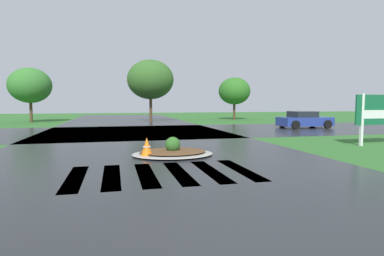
{
  "coord_description": "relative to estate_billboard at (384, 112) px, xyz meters",
  "views": [
    {
      "loc": [
        -1.25,
        -2.82,
        1.91
      ],
      "look_at": [
        1.94,
        10.24,
        0.86
      ],
      "focal_mm": 29.82,
      "sensor_mm": 36.0,
      "label": 1
    }
  ],
  "objects": [
    {
      "name": "median_island",
      "position": [
        -9.89,
        -0.64,
        -1.39
      ],
      "size": [
        2.97,
        2.4,
        0.68
      ],
      "color": "#9E9B93",
      "rests_on": "ground"
    },
    {
      "name": "crosswalk_stripes",
      "position": [
        -10.7,
        -3.57,
        -1.51
      ],
      "size": [
        4.95,
        3.05,
        0.01
      ],
      "color": "white",
      "rests_on": "ground"
    },
    {
      "name": "estate_billboard",
      "position": [
        0.0,
        0.0,
        0.0
      ],
      "size": [
        3.14,
        0.24,
        2.34
      ],
      "rotation": [
        0.0,
        0.0,
        3.19
      ],
      "color": "white",
      "rests_on": "ground"
    },
    {
      "name": "asphalt_cross_road",
      "position": [
        -10.7,
        9.42,
        -1.51
      ],
      "size": [
        90.0,
        10.73,
        0.01
      ],
      "primitive_type": "cube",
      "color": "#232628",
      "rests_on": "ground"
    },
    {
      "name": "traffic_cone",
      "position": [
        -10.87,
        -1.02,
        -1.16
      ],
      "size": [
        0.47,
        0.47,
        0.73
      ],
      "color": "orange",
      "rests_on": "ground"
    },
    {
      "name": "car_blue_compact",
      "position": [
        2.28,
        9.74,
        -0.91
      ],
      "size": [
        3.96,
        2.19,
        1.28
      ],
      "rotation": [
        0.0,
        0.0,
        -0.01
      ],
      "color": "navy",
      "rests_on": "ground"
    },
    {
      "name": "asphalt_roadway",
      "position": [
        -10.7,
        0.77,
        -1.51
      ],
      "size": [
        11.93,
        80.0,
        0.01
      ],
      "primitive_type": "cube",
      "color": "#232628",
      "rests_on": "ground"
    },
    {
      "name": "background_treeline",
      "position": [
        -15.78,
        20.96,
        2.43
      ],
      "size": [
        34.52,
        6.48,
        6.23
      ],
      "color": "#4C3823",
      "rests_on": "ground"
    }
  ]
}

